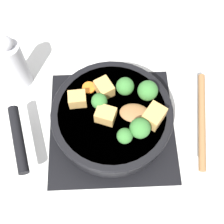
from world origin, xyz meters
name	(u,v)px	position (x,y,z in m)	size (l,w,h in m)	color
ground_plane	(112,126)	(0.00, 0.00, 0.00)	(2.40, 2.40, 0.00)	silver
front_burner_grate	(112,124)	(0.00, 0.00, 0.01)	(0.31, 0.31, 0.03)	black
skillet_pan	(111,117)	(0.00, 0.00, 0.06)	(0.28, 0.38, 0.06)	black
wooden_spoon	(172,117)	(0.02, 0.13, 0.09)	(0.23, 0.21, 0.02)	olive
tofu_cube_center_large	(104,88)	(-0.05, -0.02, 0.10)	(0.04, 0.03, 0.03)	tan
tofu_cube_near_handle	(106,115)	(0.02, -0.01, 0.10)	(0.04, 0.03, 0.03)	tan
tofu_cube_east_chunk	(77,99)	(-0.03, -0.08, 0.10)	(0.04, 0.03, 0.03)	tan
tofu_cube_west_chunk	(154,116)	(0.02, 0.09, 0.10)	(0.05, 0.04, 0.04)	tan
broccoli_floret_near_spoon	(140,128)	(0.05, 0.06, 0.11)	(0.05, 0.05, 0.05)	#709956
broccoli_floret_center_top	(148,91)	(-0.04, 0.08, 0.11)	(0.05, 0.05, 0.05)	#709956
broccoli_floret_east_rim	(99,101)	(-0.02, -0.03, 0.11)	(0.04, 0.04, 0.04)	#709956
broccoli_floret_west_rim	(125,136)	(0.07, 0.02, 0.11)	(0.03, 0.03, 0.04)	#709956
broccoli_floret_north_edge	(125,86)	(-0.05, 0.03, 0.11)	(0.04, 0.04, 0.05)	#709956
carrot_slice_orange_thin	(157,108)	(0.00, 0.10, 0.09)	(0.03, 0.03, 0.01)	orange
carrot_slice_near_center	(89,88)	(-0.06, -0.05, 0.09)	(0.03, 0.03, 0.01)	orange
pepper_mill	(15,63)	(-0.15, -0.23, 0.08)	(0.05, 0.05, 0.18)	#B2B2B7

